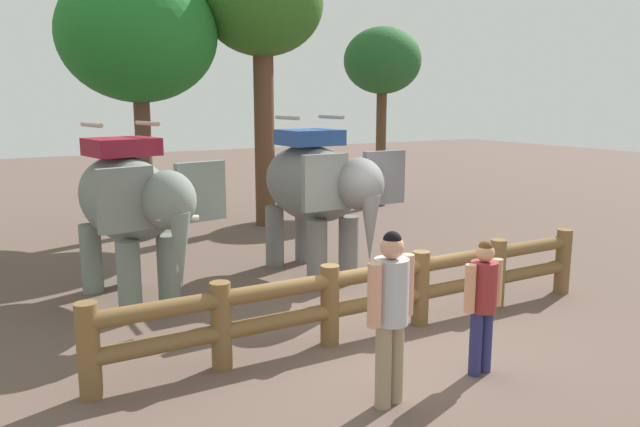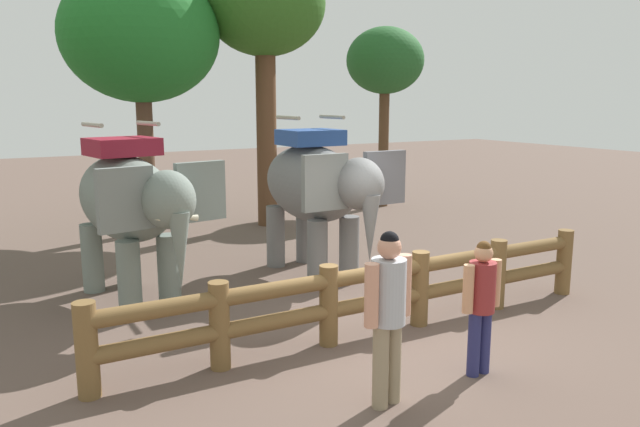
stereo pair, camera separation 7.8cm
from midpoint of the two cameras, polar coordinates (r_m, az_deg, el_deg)
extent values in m
plane|color=brown|center=(8.36, 5.91, -11.32)|extent=(60.00, 60.00, 0.00)
cylinder|color=brown|center=(7.00, -20.53, -11.80)|extent=(0.24, 0.24, 1.05)
cylinder|color=brown|center=(7.32, -9.00, -10.24)|extent=(0.24, 0.24, 1.05)
cylinder|color=brown|center=(7.90, 1.10, -8.53)|extent=(0.24, 0.24, 1.05)
cylinder|color=brown|center=(8.68, 9.52, -6.88)|extent=(0.24, 0.24, 1.05)
cylinder|color=brown|center=(9.63, 16.37, -5.43)|extent=(0.24, 0.24, 1.05)
cylinder|color=brown|center=(10.69, 21.90, -4.19)|extent=(0.24, 0.24, 1.05)
cylinder|color=brown|center=(8.29, 5.50, -8.18)|extent=(7.30, 0.23, 0.20)
cylinder|color=brown|center=(8.17, 5.55, -5.52)|extent=(7.30, 0.23, 0.20)
cylinder|color=slate|center=(9.53, -13.61, -5.23)|extent=(0.34, 0.34, 1.12)
cylinder|color=slate|center=(9.29, -17.05, -5.81)|extent=(0.34, 0.34, 1.12)
cylinder|color=slate|center=(10.88, -17.11, -3.44)|extent=(0.34, 0.34, 1.12)
cylinder|color=slate|center=(10.67, -20.18, -3.89)|extent=(0.34, 0.34, 1.12)
ellipsoid|color=slate|center=(9.87, -17.41, 1.39)|extent=(1.55, 2.69, 1.31)
ellipsoid|color=slate|center=(8.49, -13.66, 1.26)|extent=(0.85, 0.96, 0.80)
cube|color=slate|center=(8.82, -10.78, 2.03)|extent=(0.76, 0.24, 0.84)
cube|color=slate|center=(8.36, -17.35, 1.26)|extent=(0.76, 0.24, 0.84)
cone|color=slate|center=(8.35, -12.58, -3.33)|extent=(0.30, 0.30, 1.03)
cone|color=beige|center=(8.41, -12.06, -0.36)|extent=(0.35, 0.15, 0.14)
cone|color=beige|center=(8.28, -13.87, -0.61)|extent=(0.35, 0.15, 0.14)
cube|color=maroon|center=(9.78, -17.67, 5.94)|extent=(1.09, 1.00, 0.26)
cylinder|color=#A59E8C|center=(9.93, -15.46, 8.07)|extent=(0.20, 0.76, 0.07)
cylinder|color=#A59E8C|center=(9.61, -20.18, 7.73)|extent=(0.20, 0.76, 0.07)
cylinder|color=slate|center=(10.55, 2.93, -3.33)|extent=(0.34, 0.34, 1.15)
cylinder|color=slate|center=(10.23, -0.03, -3.77)|extent=(0.34, 0.34, 1.15)
cylinder|color=slate|center=(11.84, -1.22, -1.78)|extent=(0.34, 0.34, 1.15)
cylinder|color=slate|center=(11.55, -3.95, -2.12)|extent=(0.34, 0.34, 1.15)
ellipsoid|color=slate|center=(10.84, -0.68, 2.84)|extent=(1.21, 2.61, 1.34)
ellipsoid|color=slate|center=(9.53, 3.92, 2.77)|extent=(0.75, 0.88, 0.82)
cube|color=slate|center=(9.94, 6.22, 3.33)|extent=(0.77, 0.13, 0.86)
cube|color=slate|center=(9.32, 0.72, 2.90)|extent=(0.77, 0.13, 0.86)
cone|color=slate|center=(9.40, 4.91, -1.41)|extent=(0.31, 0.31, 1.05)
cube|color=#274990|center=(10.76, -0.69, 7.09)|extent=(1.00, 0.88, 0.27)
cylinder|color=#A59E8C|center=(10.97, 1.32, 8.95)|extent=(0.09, 0.78, 0.07)
cylinder|color=#A59E8C|center=(10.53, -2.79, 8.87)|extent=(0.09, 0.78, 0.07)
cylinder|color=gray|center=(6.58, 7.14, -13.46)|extent=(0.17, 0.17, 0.88)
cylinder|color=gray|center=(6.44, 6.00, -13.98)|extent=(0.17, 0.17, 0.88)
cylinder|color=#B1B5BD|center=(6.23, 6.73, -7.21)|extent=(0.43, 0.43, 0.67)
cylinder|color=tan|center=(6.42, 8.19, -6.57)|extent=(0.14, 0.14, 0.64)
cylinder|color=tan|center=(6.04, 5.18, -7.59)|extent=(0.14, 0.14, 0.64)
sphere|color=tan|center=(6.11, 6.82, -3.12)|extent=(0.24, 0.24, 0.24)
sphere|color=black|center=(6.09, 6.84, -2.51)|extent=(0.19, 0.19, 0.19)
cylinder|color=navy|center=(7.44, 15.30, -11.37)|extent=(0.14, 0.14, 0.75)
cylinder|color=navy|center=(7.33, 14.40, -11.68)|extent=(0.14, 0.14, 0.75)
cylinder|color=maroon|center=(7.17, 15.10, -6.60)|extent=(0.32, 0.32, 0.57)
cylinder|color=tan|center=(7.32, 16.26, -6.18)|extent=(0.12, 0.12, 0.55)
cylinder|color=tan|center=(7.01, 13.91, -6.81)|extent=(0.12, 0.12, 0.55)
sphere|color=tan|center=(7.06, 15.26, -3.57)|extent=(0.21, 0.21, 0.21)
sphere|color=#593819|center=(7.05, 15.28, -3.12)|extent=(0.16, 0.16, 0.16)
cylinder|color=#523823|center=(18.03, 6.04, 6.33)|extent=(0.29, 0.29, 3.57)
ellipsoid|color=#215725|center=(18.01, 6.19, 13.95)|extent=(2.20, 2.20, 1.87)
cylinder|color=brown|center=(15.19, -4.84, 7.38)|extent=(0.49, 0.49, 4.53)
ellipsoid|color=#2E5F1D|center=(15.33, -5.03, 18.88)|extent=(2.89, 2.89, 2.46)
cylinder|color=brown|center=(14.78, -15.65, 5.02)|extent=(0.36, 0.36, 3.55)
ellipsoid|color=#1F6C26|center=(14.78, -16.20, 15.64)|extent=(3.51, 3.51, 2.99)
camera|label=1|loc=(0.04, -89.76, 0.05)|focal=34.47mm
camera|label=2|loc=(0.04, 90.24, -0.05)|focal=34.47mm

